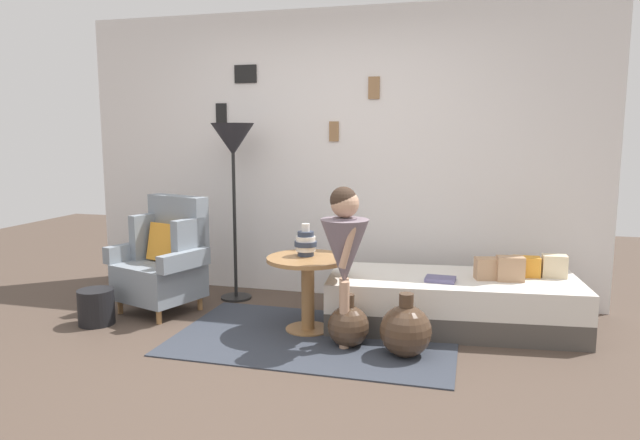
# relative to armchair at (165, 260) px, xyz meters

# --- Properties ---
(ground_plane) EXTENTS (12.00, 12.00, 0.00)m
(ground_plane) POSITION_rel_armchair_xyz_m (1.25, -1.07, -0.44)
(ground_plane) COLOR #4C3D33
(gallery_wall) EXTENTS (4.80, 0.12, 2.60)m
(gallery_wall) POSITION_rel_armchair_xyz_m (1.24, 0.88, 0.86)
(gallery_wall) COLOR silver
(gallery_wall) RESTS_ON ground
(rug) EXTENTS (2.05, 1.28, 0.01)m
(rug) POSITION_rel_armchair_xyz_m (1.42, -0.35, -0.43)
(rug) COLOR #333842
(rug) RESTS_ON ground
(armchair) EXTENTS (0.87, 0.76, 0.97)m
(armchair) POSITION_rel_armchair_xyz_m (0.00, 0.00, 0.00)
(armchair) COLOR #9E7042
(armchair) RESTS_ON ground
(daybed) EXTENTS (1.97, 0.99, 0.40)m
(daybed) POSITION_rel_armchair_xyz_m (2.38, 0.18, -0.24)
(daybed) COLOR #4C4742
(daybed) RESTS_ON ground
(pillow_head) EXTENTS (0.18, 0.12, 0.17)m
(pillow_head) POSITION_rel_armchair_xyz_m (3.13, 0.38, 0.05)
(pillow_head) COLOR beige
(pillow_head) RESTS_ON daybed
(pillow_mid) EXTENTS (0.20, 0.13, 0.16)m
(pillow_mid) POSITION_rel_armchair_xyz_m (2.93, 0.35, 0.04)
(pillow_mid) COLOR orange
(pillow_mid) RESTS_ON daybed
(pillow_back) EXTENTS (0.21, 0.15, 0.19)m
(pillow_back) POSITION_rel_armchair_xyz_m (2.80, 0.17, 0.05)
(pillow_back) COLOR tan
(pillow_back) RESTS_ON daybed
(pillow_extra) EXTENTS (0.23, 0.17, 0.17)m
(pillow_extra) POSITION_rel_armchair_xyz_m (2.65, 0.18, 0.04)
(pillow_extra) COLOR tan
(pillow_extra) RESTS_ON daybed
(side_table) EXTENTS (0.62, 0.62, 0.58)m
(side_table) POSITION_rel_armchair_xyz_m (1.32, -0.20, -0.02)
(side_table) COLOR #9E7042
(side_table) RESTS_ON ground
(vase_striped) EXTENTS (0.17, 0.17, 0.25)m
(vase_striped) POSITION_rel_armchair_xyz_m (1.29, -0.15, 0.24)
(vase_striped) COLOR #2D384C
(vase_striped) RESTS_ON side_table
(floor_lamp) EXTENTS (0.38, 0.38, 1.59)m
(floor_lamp) POSITION_rel_armchair_xyz_m (0.44, 0.47, 0.94)
(floor_lamp) COLOR black
(floor_lamp) RESTS_ON ground
(person_child) EXTENTS (0.34, 0.34, 1.14)m
(person_child) POSITION_rel_armchair_xyz_m (1.66, -0.45, 0.29)
(person_child) COLOR tan
(person_child) RESTS_ON ground
(book_on_daybed) EXTENTS (0.23, 0.17, 0.03)m
(book_on_daybed) POSITION_rel_armchair_xyz_m (2.29, 0.02, -0.02)
(book_on_daybed) COLOR slate
(book_on_daybed) RESTS_ON daybed
(demijohn_near) EXTENTS (0.30, 0.30, 0.38)m
(demijohn_near) POSITION_rel_armchair_xyz_m (1.69, -0.44, -0.29)
(demijohn_near) COLOR #473323
(demijohn_near) RESTS_ON ground
(demijohn_far) EXTENTS (0.35, 0.35, 0.44)m
(demijohn_far) POSITION_rel_armchair_xyz_m (2.10, -0.52, -0.26)
(demijohn_far) COLOR #473323
(demijohn_far) RESTS_ON ground
(magazine_basket) EXTENTS (0.28, 0.28, 0.28)m
(magazine_basket) POSITION_rel_armchair_xyz_m (-0.34, -0.49, -0.30)
(magazine_basket) COLOR black
(magazine_basket) RESTS_ON ground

